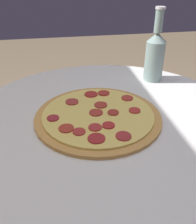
{
  "coord_description": "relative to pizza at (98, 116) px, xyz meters",
  "views": [
    {
      "loc": [
        -0.6,
        0.14,
        1.16
      ],
      "look_at": [
        0.01,
        0.03,
        0.79
      ],
      "focal_mm": 40.0,
      "sensor_mm": 36.0,
      "label": 1
    }
  ],
  "objects": [
    {
      "name": "pizza",
      "position": [
        0.0,
        0.0,
        0.0
      ],
      "size": [
        0.37,
        0.37,
        0.02
      ],
      "color": "#C68E47",
      "rests_on": "table"
    },
    {
      "name": "beer_bottle",
      "position": [
        0.24,
        -0.26,
        0.09
      ],
      "size": [
        0.07,
        0.07,
        0.26
      ],
      "color": "gray",
      "rests_on": "table"
    },
    {
      "name": "table",
      "position": [
        -0.01,
        -0.03,
        -0.21
      ],
      "size": [
        0.88,
        0.88,
        0.77
      ],
      "color": "silver",
      "rests_on": "ground_plane"
    }
  ]
}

